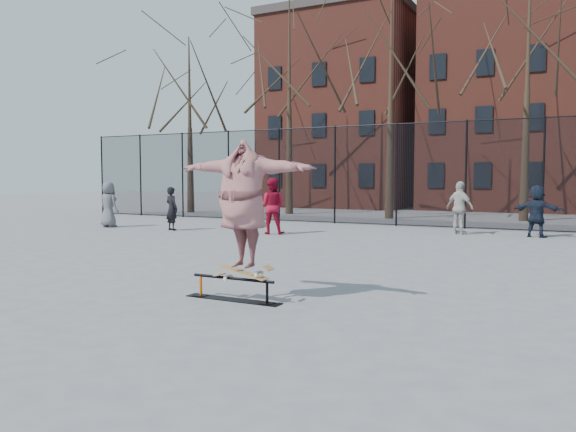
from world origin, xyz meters
The scene contains 12 objects.
ground centered at (0.00, 0.00, 0.00)m, with size 100.00×100.00×0.00m, color slate.
skate_rail centered at (0.17, -1.07, 0.14)m, with size 1.65×0.25×0.36m.
skateboard centered at (0.37, -1.07, 0.42)m, with size 0.88×0.21×0.10m, color #A56842, non-canonical shape.
skater centered at (0.37, -1.07, 1.44)m, with size 2.40×0.65×1.95m, color #47327D.
bystander_grey centered at (-11.00, 7.46, 0.86)m, with size 0.84×0.55×1.73m, color #5C5B60.
bystander_black centered at (-8.04, 7.56, 0.78)m, with size 0.57×0.37×1.56m, color black.
bystander_red centered at (-4.22, 8.07, 0.94)m, with size 0.92×0.71×1.89m, color maroon.
bystander_white centered at (1.40, 10.86, 0.89)m, with size 1.04×0.43×1.77m, color beige.
bystander_navy centered at (3.74, 11.06, 0.83)m, with size 1.55×0.49×1.67m, color #182030.
fence centered at (-0.01, 13.00, 2.05)m, with size 34.03×0.07×4.00m.
tree_row centered at (-0.25, 17.15, 7.36)m, with size 33.66×7.46×10.67m.
rowhouses centered at (0.72, 26.00, 6.06)m, with size 29.00×7.00×13.00m.
Camera 1 is at (4.91, -8.33, 1.92)m, focal length 35.00 mm.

